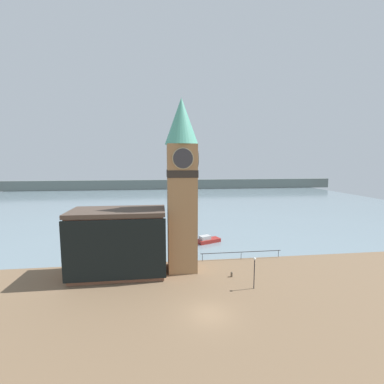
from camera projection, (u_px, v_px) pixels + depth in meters
ground_plane at (208, 314)px, 24.03m from camera, size 160.00×160.00×0.00m
water at (172, 200)px, 96.24m from camera, size 160.00×120.00×0.00m
far_shoreline at (169, 184)px, 135.38m from camera, size 180.00×3.00×5.00m
pier_railing at (241, 253)px, 37.64m from camera, size 12.15×0.08×1.09m
clock_tower at (182, 181)px, 32.93m from camera, size 4.23×4.23×22.15m
pier_building at (119, 242)px, 32.26m from camera, size 11.73×6.07×8.31m
boat_near at (208, 240)px, 45.47m from camera, size 4.55×3.25×1.30m
mooring_bollard_near at (232, 274)px, 31.85m from camera, size 0.27×0.27×0.65m
lamp_post at (254, 267)px, 28.63m from camera, size 0.32×0.32×3.63m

